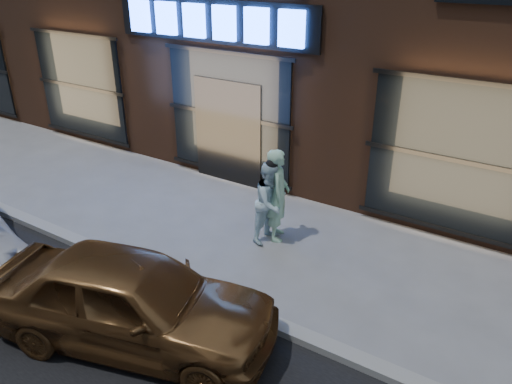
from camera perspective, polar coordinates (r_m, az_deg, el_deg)
ground at (r=9.47m, az=-17.03°, el=-6.92°), size 90.00×90.00×0.00m
curb at (r=9.44m, az=-17.08°, el=-6.61°), size 60.00×0.25×0.12m
man_bowtie at (r=9.20m, az=2.50°, el=-0.33°), size 0.68×0.78×1.79m
man_cap at (r=9.18m, az=1.71°, el=-1.16°), size 0.71×0.84×1.56m
gold_sedan at (r=7.11m, az=-13.93°, el=-11.85°), size 4.28×2.65×1.36m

